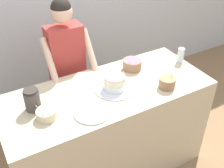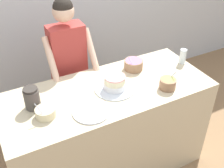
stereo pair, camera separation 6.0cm
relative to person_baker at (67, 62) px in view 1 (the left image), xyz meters
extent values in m
cube|color=silver|center=(0.13, 0.79, 0.33)|extent=(10.00, 0.05, 2.60)
cube|color=#C6B793|center=(0.13, -0.54, -0.50)|extent=(1.75, 0.73, 0.94)
cylinder|color=#2D2D38|center=(-0.07, 0.01, -0.59)|extent=(0.10, 0.10, 0.75)
cylinder|color=#2D2D38|center=(0.07, 0.01, -0.59)|extent=(0.10, 0.10, 0.75)
cube|color=#B23833|center=(0.00, 0.01, 0.07)|extent=(0.32, 0.18, 0.57)
cylinder|color=beige|center=(-0.19, -0.14, 0.06)|extent=(0.06, 0.36, 0.47)
cylinder|color=beige|center=(0.19, -0.14, 0.06)|extent=(0.06, 0.36, 0.47)
sphere|color=beige|center=(0.00, 0.01, 0.48)|extent=(0.19, 0.19, 0.19)
sphere|color=black|center=(0.00, 0.01, 0.51)|extent=(0.17, 0.17, 0.17)
cylinder|color=silver|center=(0.19, -0.56, -0.02)|extent=(0.34, 0.34, 0.01)
cylinder|color=white|center=(0.19, -0.56, 0.01)|extent=(0.18, 0.18, 0.05)
cylinder|color=#F4EABC|center=(0.19, -0.56, 0.06)|extent=(0.17, 0.17, 0.05)
cylinder|color=pink|center=(0.19, -0.56, 0.09)|extent=(0.17, 0.17, 0.01)
cylinder|color=#936B4C|center=(0.49, -0.36, 0.02)|extent=(0.17, 0.17, 0.09)
cylinder|color=#9E66B7|center=(0.49, -0.36, 0.05)|extent=(0.15, 0.15, 0.01)
cylinder|color=silver|center=(0.45, -0.41, 0.05)|extent=(0.07, 0.07, 0.15)
cylinder|color=beige|center=(-0.41, -0.62, 0.01)|extent=(0.15, 0.15, 0.07)
cylinder|color=pink|center=(-0.41, -0.62, 0.04)|extent=(0.13, 0.13, 0.01)
cylinder|color=silver|center=(-0.44, -0.66, 0.05)|extent=(0.07, 0.06, 0.14)
cylinder|color=#936B4C|center=(0.58, -0.75, 0.02)|extent=(0.14, 0.14, 0.09)
cylinder|color=olive|center=(0.58, -0.75, 0.05)|extent=(0.12, 0.12, 0.01)
cylinder|color=silver|center=(0.62, -0.73, 0.05)|extent=(0.05, 0.08, 0.14)
cylinder|color=silver|center=(0.95, -0.48, 0.04)|extent=(0.06, 0.06, 0.14)
cylinder|color=silver|center=(-0.10, -0.74, -0.02)|extent=(0.28, 0.28, 0.01)
cylinder|color=#4C4742|center=(-0.46, -0.48, 0.05)|extent=(0.11, 0.11, 0.16)
cylinder|color=#322D28|center=(-0.46, -0.48, 0.14)|extent=(0.11, 0.11, 0.02)
camera|label=1|loc=(-0.75, -2.17, 1.33)|focal=45.00mm
camera|label=2|loc=(-0.70, -2.20, 1.33)|focal=45.00mm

